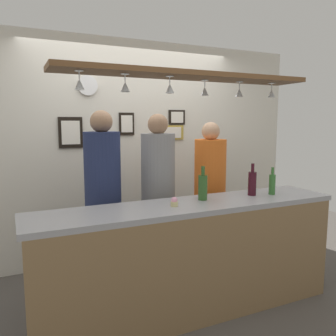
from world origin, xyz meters
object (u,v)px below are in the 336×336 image
at_px(person_middle_grey_shirt, 158,182).
at_px(cupcake, 174,202).
at_px(person_left_navy_shirt, 103,185).
at_px(wall_clock, 88,85).
at_px(picture_frame_lower_pair, 172,133).
at_px(bottle_champagne_green, 203,187).
at_px(picture_frame_upper_small, 177,117).
at_px(picture_frame_crest, 127,124).
at_px(person_right_orange_shirt, 210,183).
at_px(bottle_wine_dark_red, 252,183).
at_px(bottle_beer_green_import, 272,184).
at_px(picture_frame_caricature, 71,133).

xyz_separation_m(person_middle_grey_shirt, cupcake, (-0.15, -0.68, -0.04)).
bearing_deg(person_left_navy_shirt, wall_clock, 86.74).
distance_m(person_left_navy_shirt, picture_frame_lower_pair, 1.40).
xyz_separation_m(person_middle_grey_shirt, bottle_champagne_green, (0.18, -0.57, 0.04)).
relative_size(picture_frame_upper_small, picture_frame_crest, 0.85).
bearing_deg(person_middle_grey_shirt, person_left_navy_shirt, 180.00).
distance_m(picture_frame_upper_small, picture_frame_crest, 0.66).
relative_size(person_right_orange_shirt, picture_frame_lower_pair, 5.49).
relative_size(picture_frame_lower_pair, wall_clock, 1.36).
height_order(bottle_wine_dark_red, picture_frame_upper_small, picture_frame_upper_small).
relative_size(person_left_navy_shirt, picture_frame_lower_pair, 5.85).
xyz_separation_m(person_middle_grey_shirt, picture_frame_upper_small, (0.58, 0.76, 0.66)).
relative_size(person_right_orange_shirt, bottle_beer_green_import, 6.34).
height_order(person_right_orange_shirt, bottle_beer_green_import, person_right_orange_shirt).
relative_size(picture_frame_upper_small, wall_clock, 1.00).
bearing_deg(bottle_champagne_green, picture_frame_crest, 100.88).
xyz_separation_m(person_right_orange_shirt, picture_frame_upper_small, (-0.03, 0.76, 0.71)).
relative_size(bottle_champagne_green, picture_frame_caricature, 0.88).
relative_size(person_left_navy_shirt, person_right_orange_shirt, 1.07).
bearing_deg(person_left_navy_shirt, picture_frame_crest, 57.35).
height_order(bottle_beer_green_import, wall_clock, wall_clock).
relative_size(bottle_champagne_green, picture_frame_lower_pair, 1.00).
bearing_deg(picture_frame_caricature, person_left_navy_shirt, -78.35).
xyz_separation_m(person_right_orange_shirt, bottle_wine_dark_red, (0.09, -0.60, 0.09)).
height_order(bottle_wine_dark_red, wall_clock, wall_clock).
relative_size(picture_frame_crest, wall_clock, 1.18).
xyz_separation_m(person_middle_grey_shirt, picture_frame_lower_pair, (0.52, 0.76, 0.47)).
xyz_separation_m(bottle_wine_dark_red, picture_frame_lower_pair, (-0.18, 1.36, 0.43)).
bearing_deg(cupcake, bottle_wine_dark_red, 5.33).
height_order(person_right_orange_shirt, bottle_wine_dark_red, person_right_orange_shirt).
height_order(person_middle_grey_shirt, wall_clock, wall_clock).
xyz_separation_m(person_middle_grey_shirt, bottle_wine_dark_red, (0.70, -0.60, 0.04)).
bearing_deg(person_right_orange_shirt, wall_clock, 146.20).
bearing_deg(picture_frame_crest, picture_frame_upper_small, 0.00).
height_order(person_left_navy_shirt, bottle_beer_green_import, person_left_navy_shirt).
xyz_separation_m(person_middle_grey_shirt, picture_frame_crest, (-0.07, 0.76, 0.58)).
bearing_deg(cupcake, bottle_champagne_green, 17.70).
bearing_deg(person_middle_grey_shirt, picture_frame_upper_small, 52.55).
xyz_separation_m(person_left_navy_shirt, cupcake, (0.42, -0.68, -0.06)).
bearing_deg(bottle_wine_dark_red, person_middle_grey_shirt, 139.44).
relative_size(bottle_beer_green_import, bottle_wine_dark_red, 0.87).
relative_size(person_middle_grey_shirt, bottle_wine_dark_red, 5.76).
distance_m(person_middle_grey_shirt, cupcake, 0.69).
bearing_deg(picture_frame_upper_small, wall_clock, -179.68).
height_order(bottle_champagne_green, bottle_beer_green_import, bottle_champagne_green).
bearing_deg(person_right_orange_shirt, bottle_champagne_green, -126.74).
bearing_deg(cupcake, picture_frame_caricature, 111.72).
xyz_separation_m(bottle_wine_dark_red, picture_frame_caricature, (-1.42, 1.36, 0.45)).
relative_size(bottle_wine_dark_red, picture_frame_lower_pair, 1.00).
relative_size(picture_frame_upper_small, picture_frame_caricature, 0.65).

